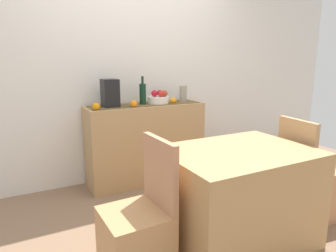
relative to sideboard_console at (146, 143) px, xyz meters
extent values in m
cube|color=#85674E|center=(-0.08, -0.92, -0.46)|extent=(6.40, 6.40, 0.02)
cube|color=silver|center=(-0.08, 0.26, 0.90)|extent=(6.40, 0.06, 2.70)
cube|color=tan|center=(0.00, 0.00, 0.00)|extent=(1.32, 0.42, 0.89)
cube|color=brown|center=(0.00, 0.00, 0.45)|extent=(1.24, 0.32, 0.01)
cylinder|color=white|center=(0.16, 0.00, 0.49)|extent=(0.24, 0.24, 0.08)
sphere|color=red|center=(0.21, 0.05, 0.56)|extent=(0.07, 0.07, 0.07)
sphere|color=red|center=(0.12, 0.01, 0.56)|extent=(0.07, 0.07, 0.07)
sphere|color=red|center=(0.17, -0.05, 0.56)|extent=(0.07, 0.07, 0.07)
sphere|color=#AC3E21|center=(0.23, -0.02, 0.56)|extent=(0.07, 0.07, 0.07)
cylinder|color=black|center=(-0.03, 0.00, 0.56)|extent=(0.07, 0.07, 0.23)
cylinder|color=black|center=(-0.03, 0.00, 0.72)|extent=(0.03, 0.03, 0.08)
cube|color=black|center=(-0.40, 0.00, 0.59)|extent=(0.16, 0.18, 0.29)
cylinder|color=gray|center=(0.49, 0.00, 0.54)|extent=(0.09, 0.09, 0.19)
sphere|color=orange|center=(-0.58, -0.13, 0.48)|extent=(0.07, 0.07, 0.07)
sphere|color=orange|center=(0.31, -0.08, 0.48)|extent=(0.07, 0.07, 0.07)
sphere|color=orange|center=(-0.18, -0.13, 0.48)|extent=(0.07, 0.07, 0.07)
cube|color=tan|center=(0.12, -1.44, -0.08)|extent=(1.07, 0.79, 0.74)
cube|color=tan|center=(-0.70, -1.44, -0.22)|extent=(0.41, 0.41, 0.45)
cube|color=tan|center=(-0.52, -1.43, 0.23)|extent=(0.05, 0.40, 0.45)
cube|color=tan|center=(0.93, -1.44, -0.22)|extent=(0.44, 0.44, 0.45)
cube|color=tan|center=(0.75, -1.42, 0.23)|extent=(0.08, 0.40, 0.45)
camera|label=1|loc=(-1.30, -3.03, 0.92)|focal=31.84mm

